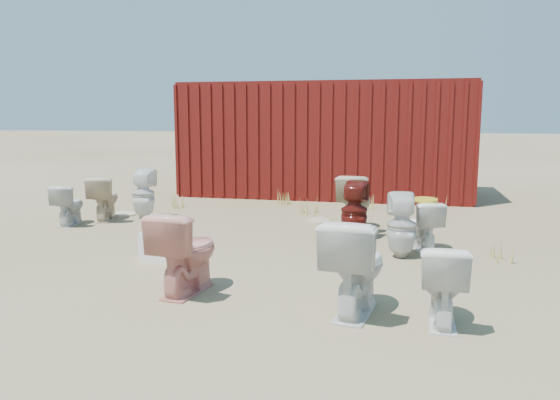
% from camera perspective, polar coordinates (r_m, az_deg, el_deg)
% --- Properties ---
extents(ground, '(100.00, 100.00, 0.00)m').
position_cam_1_polar(ground, '(7.14, -1.07, -5.08)').
color(ground, brown).
rests_on(ground, ground).
extents(shipping_container, '(6.00, 2.40, 2.40)m').
position_cam_1_polar(shipping_container, '(12.06, 4.89, 6.33)').
color(shipping_container, '#4B0C0C').
rests_on(shipping_container, ground).
extents(toilet_front_a, '(0.45, 0.68, 0.65)m').
position_cam_1_polar(toilet_front_a, '(9.23, -21.19, -0.47)').
color(toilet_front_a, silver).
rests_on(toilet_front_a, ground).
extents(toilet_front_pink, '(0.56, 0.86, 0.82)m').
position_cam_1_polar(toilet_front_pink, '(5.39, -9.80, -5.33)').
color(toilet_front_pink, '#E69285').
rests_on(toilet_front_pink, ground).
extents(toilet_front_c, '(0.59, 0.90, 0.86)m').
position_cam_1_polar(toilet_front_c, '(4.81, 7.84, -6.80)').
color(toilet_front_c, white).
rests_on(toilet_front_c, ground).
extents(toilet_front_maroon, '(0.41, 0.42, 0.82)m').
position_cam_1_polar(toilet_front_maroon, '(7.65, 7.77, -1.11)').
color(toilet_front_maroon, '#54130E').
rests_on(toilet_front_maroon, ground).
extents(toilet_front_e, '(0.39, 0.68, 0.69)m').
position_cam_1_polar(toilet_front_e, '(4.75, 16.62, -8.35)').
color(toilet_front_e, white).
rests_on(toilet_front_e, ground).
extents(toilet_back_a, '(0.41, 0.42, 0.83)m').
position_cam_1_polar(toilet_back_a, '(9.45, -14.09, 0.65)').
color(toilet_back_a, white).
rests_on(toilet_back_a, ground).
extents(toilet_back_beige_left, '(0.58, 0.80, 0.74)m').
position_cam_1_polar(toilet_back_beige_left, '(9.44, -17.89, 0.18)').
color(toilet_back_beige_left, beige).
rests_on(toilet_back_beige_left, ground).
extents(toilet_back_beige_right, '(0.55, 0.86, 0.84)m').
position_cam_1_polar(toilet_back_beige_right, '(8.37, 7.88, -0.18)').
color(toilet_back_beige_right, '#C2B18E').
rests_on(toilet_back_beige_right, ground).
extents(toilet_back_yellowlid, '(0.54, 0.71, 0.64)m').
position_cam_1_polar(toilet_back_yellowlid, '(7.23, 14.76, -2.59)').
color(toilet_back_yellowlid, white).
rests_on(toilet_back_yellowlid, ground).
extents(toilet_back_e, '(0.40, 0.41, 0.79)m').
position_cam_1_polar(toilet_back_e, '(6.78, 12.60, -2.62)').
color(toilet_back_e, silver).
rests_on(toilet_back_e, ground).
extents(yellow_lid, '(0.33, 0.41, 0.02)m').
position_cam_1_polar(yellow_lid, '(7.17, 14.87, 0.03)').
color(yellow_lid, gold).
rests_on(yellow_lid, toilet_back_yellowlid).
extents(loose_tank, '(0.50, 0.20, 0.35)m').
position_cam_1_polar(loose_tank, '(6.63, -12.28, -4.84)').
color(loose_tank, silver).
rests_on(loose_tank, ground).
extents(loose_lid_near, '(0.48, 0.57, 0.02)m').
position_cam_1_polar(loose_lid_near, '(8.97, 4.04, -2.16)').
color(loose_lid_near, '#C2AD8D').
rests_on(loose_lid_near, ground).
extents(loose_lid_far, '(0.58, 0.59, 0.02)m').
position_cam_1_polar(loose_lid_far, '(9.94, -15.88, -1.40)').
color(loose_lid_far, beige).
rests_on(loose_lid_far, ground).
extents(weed_clump_a, '(0.36, 0.36, 0.27)m').
position_cam_1_polar(weed_clump_a, '(10.43, -10.84, -0.07)').
color(weed_clump_a, '#A29140').
rests_on(weed_clump_a, ground).
extents(weed_clump_b, '(0.32, 0.32, 0.27)m').
position_cam_1_polar(weed_clump_b, '(9.61, 3.04, -0.68)').
color(weed_clump_b, '#A29140').
rests_on(weed_clump_b, ground).
extents(weed_clump_c, '(0.36, 0.36, 0.33)m').
position_cam_1_polar(weed_clump_c, '(9.86, 15.99, -0.58)').
color(weed_clump_c, '#A29140').
rests_on(weed_clump_c, ground).
extents(weed_clump_d, '(0.30, 0.30, 0.27)m').
position_cam_1_polar(weed_clump_d, '(10.60, 0.34, 0.23)').
color(weed_clump_d, '#A29140').
rests_on(weed_clump_d, ground).
extents(weed_clump_e, '(0.34, 0.34, 0.31)m').
position_cam_1_polar(weed_clump_e, '(10.18, 9.01, -0.11)').
color(weed_clump_e, '#A29140').
rests_on(weed_clump_e, ground).
extents(weed_clump_f, '(0.28, 0.28, 0.21)m').
position_cam_1_polar(weed_clump_f, '(7.05, 21.90, -5.04)').
color(weed_clump_f, '#A29140').
rests_on(weed_clump_f, ground).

